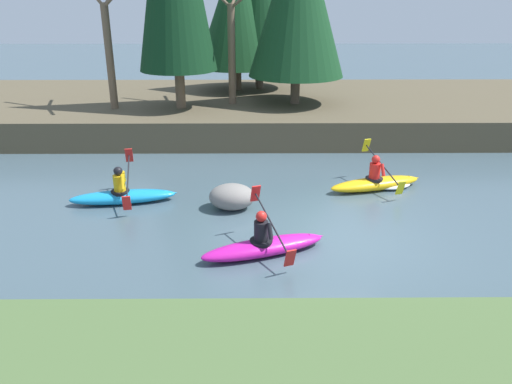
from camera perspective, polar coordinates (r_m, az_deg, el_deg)
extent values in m
plane|color=#425660|center=(11.38, 9.49, -5.28)|extent=(90.00, 90.00, 0.00)
cube|color=brown|center=(21.34, 4.86, 9.37)|extent=(44.00, 8.86, 1.05)
cylinder|color=brown|center=(19.22, -8.65, 11.54)|extent=(0.36, 0.36, 1.41)
cylinder|color=brown|center=(22.79, -2.14, 12.85)|extent=(0.36, 0.36, 0.99)
cone|color=#143D1E|center=(22.51, -2.25, 20.14)|extent=(3.55, 3.55, 4.79)
cylinder|color=brown|center=(23.11, 0.39, 13.19)|extent=(0.36, 0.36, 1.15)
cone|color=#0F3319|center=(22.84, 0.41, 20.91)|extent=(3.38, 3.38, 5.06)
cylinder|color=brown|center=(19.90, 4.49, 11.58)|extent=(0.36, 0.36, 1.07)
cylinder|color=brown|center=(19.50, -16.39, 14.55)|extent=(0.28, 0.28, 3.74)
cylinder|color=brown|center=(19.65, -2.79, 15.35)|extent=(0.28, 0.28, 3.69)
ellipsoid|color=yellow|center=(14.29, 13.46, 0.93)|extent=(2.76, 1.37, 0.34)
cone|color=yellow|center=(14.94, 17.57, 1.49)|extent=(0.39, 0.29, 0.20)
cylinder|color=black|center=(14.21, 13.34, 1.45)|extent=(0.60, 0.60, 0.08)
cylinder|color=red|center=(14.13, 13.42, 2.40)|extent=(0.38, 0.38, 0.42)
sphere|color=red|center=(14.03, 13.54, 3.65)|extent=(0.29, 0.29, 0.23)
cylinder|color=red|center=(14.35, 13.32, 3.07)|extent=(0.15, 0.24, 0.35)
cylinder|color=red|center=(13.96, 14.30, 2.45)|extent=(0.15, 0.24, 0.35)
cylinder|color=black|center=(14.21, 14.27, 2.97)|extent=(0.60, 1.84, 0.65)
cube|color=yellow|center=(14.89, 12.50, 5.24)|extent=(0.24, 0.21, 0.41)
cube|color=yellow|center=(13.56, 16.20, 0.46)|extent=(0.24, 0.21, 0.41)
ellipsoid|color=white|center=(14.60, 15.29, 0.86)|extent=(1.26, 0.99, 0.18)
ellipsoid|color=#C61999|center=(10.51, 0.85, -6.33)|extent=(2.74, 1.49, 0.34)
cone|color=#C61999|center=(10.97, 6.92, -5.13)|extent=(0.40, 0.31, 0.20)
cylinder|color=black|center=(10.43, 0.59, -5.68)|extent=(0.62, 0.62, 0.08)
cylinder|color=black|center=(10.32, 0.60, -4.45)|extent=(0.38, 0.38, 0.42)
sphere|color=red|center=(10.17, 0.61, -2.81)|extent=(0.30, 0.30, 0.23)
cylinder|color=black|center=(10.51, 0.64, -3.40)|extent=(0.16, 0.24, 0.35)
cylinder|color=black|center=(10.11, 1.62, -4.49)|extent=(0.16, 0.24, 0.35)
cylinder|color=black|center=(10.34, 1.79, -3.62)|extent=(0.69, 1.81, 0.65)
cube|color=red|center=(11.02, -0.06, -0.17)|extent=(0.24, 0.22, 0.41)
cube|color=red|center=(9.71, 3.92, -7.53)|extent=(0.24, 0.22, 0.41)
ellipsoid|color=#1993D6|center=(13.46, -14.98, -0.55)|extent=(2.76, 1.04, 0.34)
cone|color=#1993D6|center=(13.39, -9.70, -0.14)|extent=(0.38, 0.25, 0.20)
cylinder|color=black|center=(13.41, -15.25, 0.01)|extent=(0.55, 0.55, 0.08)
cylinder|color=yellow|center=(13.33, -15.36, 1.01)|extent=(0.35, 0.35, 0.42)
sphere|color=black|center=(13.22, -15.50, 2.32)|extent=(0.26, 0.26, 0.23)
cylinder|color=yellow|center=(13.51, -14.90, 1.74)|extent=(0.13, 0.24, 0.35)
cylinder|color=yellow|center=(13.06, -15.04, 1.02)|extent=(0.13, 0.24, 0.35)
cylinder|color=black|center=(13.26, -14.43, 1.59)|extent=(0.35, 1.89, 0.65)
cube|color=red|center=(14.06, -14.31, 4.09)|extent=(0.22, 0.19, 0.41)
cube|color=red|center=(12.49, -14.56, -1.24)|extent=(0.22, 0.19, 0.41)
ellipsoid|color=gray|center=(12.62, -2.78, -0.54)|extent=(1.16, 0.91, 0.65)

